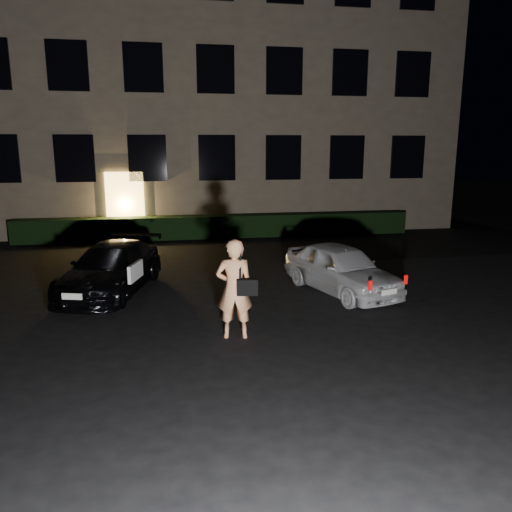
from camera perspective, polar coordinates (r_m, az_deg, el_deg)
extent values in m
plane|color=black|center=(9.30, 2.36, -9.36)|extent=(80.00, 80.00, 0.00)
cube|color=brown|center=(23.64, -5.60, 18.61)|extent=(20.00, 8.00, 12.00)
cube|color=#E8B652|center=(19.57, -14.70, 5.60)|extent=(1.40, 0.10, 2.50)
cube|color=black|center=(19.66, -20.01, 10.42)|extent=(1.40, 0.10, 1.70)
cube|color=black|center=(19.39, -12.29, 10.86)|extent=(1.40, 0.10, 1.70)
cube|color=black|center=(19.46, -4.48, 11.10)|extent=(1.40, 0.10, 1.70)
cube|color=black|center=(19.88, 3.14, 11.15)|extent=(1.40, 0.10, 1.70)
cube|color=black|center=(20.62, 10.33, 11.02)|extent=(1.40, 0.10, 1.70)
cube|color=black|center=(21.64, 16.93, 10.75)|extent=(1.40, 0.10, 1.70)
cube|color=black|center=(19.85, -20.73, 19.67)|extent=(1.40, 0.10, 1.70)
cube|color=black|center=(19.58, -12.75, 20.25)|extent=(1.40, 0.10, 1.70)
cube|color=black|center=(19.65, -4.65, 20.47)|extent=(1.40, 0.10, 1.70)
cube|color=black|center=(20.06, 3.26, 20.33)|extent=(1.40, 0.10, 1.70)
cube|color=black|center=(20.79, 10.70, 19.86)|extent=(1.40, 0.10, 1.70)
cube|color=black|center=(21.81, 17.49, 19.17)|extent=(1.40, 0.10, 1.70)
cube|color=black|center=(19.26, -4.23, 3.40)|extent=(15.00, 0.70, 0.85)
imported|color=black|center=(12.48, -16.23, -1.37)|extent=(2.63, 4.25, 1.15)
cube|color=white|center=(11.49, -13.61, -1.71)|extent=(0.29, 0.81, 0.38)
cube|color=silver|center=(10.70, -20.29, -4.35)|extent=(0.41, 0.15, 0.13)
imported|color=silver|center=(12.12, 9.68, -1.40)|extent=(2.36, 3.70, 1.17)
cube|color=red|center=(10.57, 12.93, -3.29)|extent=(0.08, 0.06, 0.20)
cube|color=red|center=(11.22, 16.75, -2.60)|extent=(0.08, 0.06, 0.20)
cube|color=silver|center=(10.91, 15.00, -3.98)|extent=(0.38, 0.15, 0.12)
imported|color=tan|center=(9.06, -2.49, -3.77)|extent=(0.72, 0.52, 1.85)
cube|color=black|center=(8.92, -1.01, -3.55)|extent=(0.39, 0.21, 0.29)
cube|color=black|center=(8.86, -1.83, -0.89)|extent=(0.05, 0.07, 0.57)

